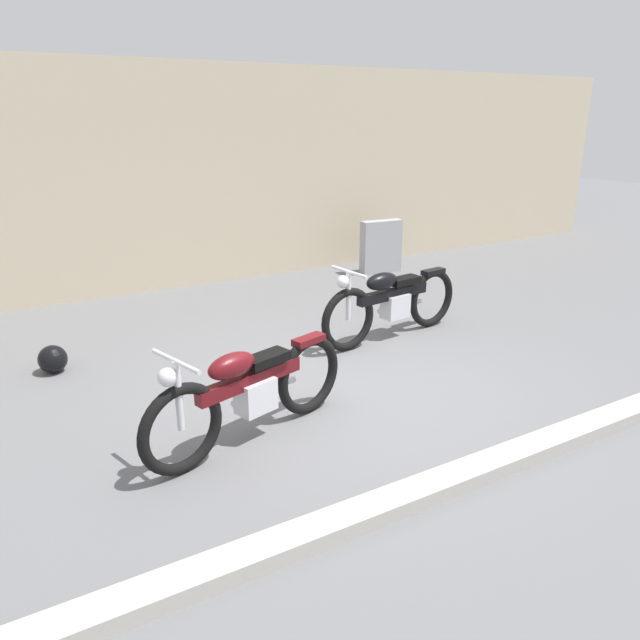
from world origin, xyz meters
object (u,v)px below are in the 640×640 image
motorcycle_black (391,302)px  motorcycle_maroon (249,391)px  stone_marker (381,247)px  helmet (53,359)px

motorcycle_black → motorcycle_maroon: motorcycle_black is taller
stone_marker → motorcycle_black: size_ratio=0.42×
motorcycle_black → motorcycle_maroon: (-2.45, -1.36, -0.01)m
helmet → motorcycle_black: 3.82m
stone_marker → helmet: (-5.44, -1.71, -0.30)m
helmet → motorcycle_maroon: 2.64m
stone_marker → motorcycle_maroon: (-4.21, -4.02, 0.00)m
stone_marker → motorcycle_maroon: 5.82m
helmet → motorcycle_black: bearing=-14.4°
stone_marker → helmet: bearing=-162.6°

